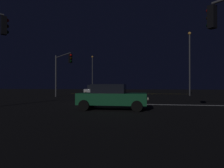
{
  "coord_description": "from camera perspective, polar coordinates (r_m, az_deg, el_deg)",
  "views": [
    {
      "loc": [
        2.81,
        -15.42,
        1.49
      ],
      "look_at": [
        -1.66,
        11.91,
        1.7
      ],
      "focal_mm": 30.96,
      "sensor_mm": 36.0,
      "label": 1
    }
  ],
  "objects": [
    {
      "name": "traffic_signal_nw",
      "position": [
        24.85,
        -14.58,
        5.02
      ],
      "size": [
        3.64,
        3.64,
        5.5
      ],
      "color": "#4C4C51",
      "rests_on": "ground"
    },
    {
      "name": "streetlamp_right_near",
      "position": [
        30.32,
        21.94,
        6.86
      ],
      "size": [
        0.44,
        0.44,
        9.27
      ],
      "color": "#424247",
      "rests_on": "ground"
    },
    {
      "name": "sedan_green_crossing",
      "position": [
        12.04,
        -0.1,
        -3.73
      ],
      "size": [
        4.33,
        2.02,
        1.57
      ],
      "color": "#14512D",
      "rests_on": "ground"
    },
    {
      "name": "sedan_white",
      "position": [
        32.53,
        -2.03,
        -1.65
      ],
      "size": [
        2.02,
        4.33,
        1.57
      ],
      "color": "silver",
      "rests_on": "ground"
    },
    {
      "name": "sedan_orange",
      "position": [
        39.12,
        -0.61,
        -1.45
      ],
      "size": [
        2.02,
        4.33,
        1.57
      ],
      "color": "#C66014",
      "rests_on": "ground"
    },
    {
      "name": "ground",
      "position": [
        15.75,
        -1.04,
        -6.06
      ],
      "size": [
        120.0,
        120.0,
        0.1
      ],
      "primitive_type": "cube",
      "color": "black"
    },
    {
      "name": "sedan_gray",
      "position": [
        45.59,
        0.9,
        -1.31
      ],
      "size": [
        2.02,
        4.33,
        1.57
      ],
      "color": "slate",
      "rests_on": "ground"
    },
    {
      "name": "streetlamp_left_far",
      "position": [
        47.09,
        -5.81,
        3.86
      ],
      "size": [
        0.44,
        0.44,
        8.67
      ],
      "color": "#424247",
      "rests_on": "ground"
    },
    {
      "name": "stop_line_north",
      "position": [
        23.95,
        2.53,
        -4.0
      ],
      "size": [
        0.35,
        14.25,
        0.01
      ],
      "color": "white",
      "rests_on": "ground"
    },
    {
      "name": "crosswalk_bar_east",
      "position": [
        16.48,
        29.27,
        -5.57
      ],
      "size": [
        14.25,
        0.4,
        0.01
      ],
      "color": "white",
      "rests_on": "ground"
    },
    {
      "name": "centre_line_ns",
      "position": [
        35.48,
        4.73,
        -2.84
      ],
      "size": [
        22.0,
        0.15,
        0.01
      ],
      "color": "yellow",
      "rests_on": "ground"
    },
    {
      "name": "sedan_silver",
      "position": [
        26.67,
        -5.15,
        -1.92
      ],
      "size": [
        2.02,
        4.33,
        1.57
      ],
      "color": "#B7B7BC",
      "rests_on": "ground"
    }
  ]
}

